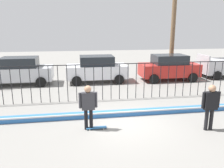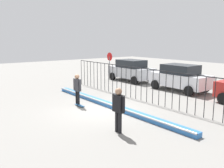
{
  "view_description": "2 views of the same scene",
  "coord_description": "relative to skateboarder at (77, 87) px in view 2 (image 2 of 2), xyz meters",
  "views": [
    {
      "loc": [
        -1.84,
        -8.62,
        3.9
      ],
      "look_at": [
        -0.15,
        1.95,
        1.21
      ],
      "focal_mm": 36.56,
      "sensor_mm": 36.0,
      "label": 1
    },
    {
      "loc": [
        10.2,
        -6.93,
        3.63
      ],
      "look_at": [
        -0.58,
        1.46,
        1.13
      ],
      "focal_mm": 38.78,
      "sensor_mm": 36.0,
      "label": 2
    }
  ],
  "objects": [
    {
      "name": "camera_operator",
      "position": [
        4.58,
        -0.79,
        0.03
      ],
      "size": [
        0.73,
        0.27,
        1.81
      ],
      "rotation": [
        0.0,
        0.0,
        2.83
      ],
      "color": "black",
      "rests_on": "ground"
    },
    {
      "name": "skateboarder",
      "position": [
        0.0,
        0.0,
        0.0
      ],
      "size": [
        0.71,
        0.27,
        1.76
      ],
      "rotation": [
        0.0,
        0.0,
        -0.33
      ],
      "color": "black",
      "rests_on": "ground"
    },
    {
      "name": "ground_plane",
      "position": [
        1.44,
        0.33,
        -1.06
      ],
      "size": [
        60.0,
        60.0,
        0.0
      ],
      "primitive_type": "plane",
      "color": "gray"
    },
    {
      "name": "skateboard",
      "position": [
        0.3,
        -0.05,
        -1.0
      ],
      "size": [
        0.8,
        0.2,
        0.07
      ],
      "rotation": [
        0.0,
        0.0,
        -0.37
      ],
      "color": "#26598C",
      "rests_on": "ground"
    },
    {
      "name": "parked_car_silver",
      "position": [
        -4.2,
        7.89,
        -0.09
      ],
      "size": [
        4.3,
        2.12,
        1.9
      ],
      "rotation": [
        0.0,
        0.0,
        -0.08
      ],
      "color": "#B7BABF",
      "rests_on": "ground"
    },
    {
      "name": "parked_car_white",
      "position": [
        1.06,
        7.83,
        -0.09
      ],
      "size": [
        4.3,
        2.12,
        1.9
      ],
      "rotation": [
        0.0,
        0.0,
        -0.08
      ],
      "color": "silver",
      "rests_on": "ground"
    },
    {
      "name": "perimeter_fence",
      "position": [
        1.44,
        3.57,
        0.15
      ],
      "size": [
        14.04,
        0.04,
        2.0
      ],
      "color": "black",
      "rests_on": "ground"
    },
    {
      "name": "bowl_coping_ledge",
      "position": [
        1.44,
        1.18,
        -0.94
      ],
      "size": [
        11.0,
        0.4,
        0.27
      ],
      "color": "#2D6BB7",
      "rests_on": "ground"
    },
    {
      "name": "stop_sign",
      "position": [
        -6.1,
        6.91,
        0.56
      ],
      "size": [
        0.76,
        0.07,
        2.5
      ],
      "color": "slate",
      "rests_on": "ground"
    }
  ]
}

